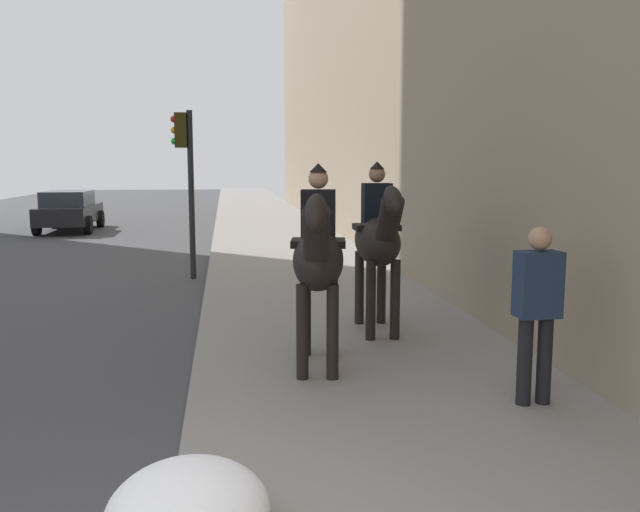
# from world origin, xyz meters

# --- Properties ---
(mounted_horse_near) EXTENTS (2.15, 0.79, 2.28)m
(mounted_horse_near) POSITION_xyz_m (4.06, -1.40, 1.38)
(mounted_horse_near) COLOR black
(mounted_horse_near) RESTS_ON sidewalk_slab
(mounted_horse_far) EXTENTS (2.15, 0.61, 2.30)m
(mounted_horse_far) POSITION_xyz_m (5.55, -2.42, 1.40)
(mounted_horse_far) COLOR black
(mounted_horse_far) RESTS_ON sidewalk_slab
(pedestrian_greeting) EXTENTS (0.27, 0.40, 1.70)m
(pedestrian_greeting) POSITION_xyz_m (2.67, -3.28, 1.10)
(pedestrian_greeting) COLOR black
(pedestrian_greeting) RESTS_ON sidewalk_slab
(car_near_lane) EXTENTS (4.32, 1.96, 1.44)m
(car_near_lane) POSITION_xyz_m (21.64, 5.08, 0.76)
(car_near_lane) COLOR black
(car_near_lane) RESTS_ON ground
(traffic_light_near_curb) EXTENTS (0.20, 0.44, 3.46)m
(traffic_light_near_curb) POSITION_xyz_m (10.92, 0.38, 2.34)
(traffic_light_near_curb) COLOR black
(traffic_light_near_curb) RESTS_ON ground
(snow_pile_near) EXTENTS (1.28, 0.98, 0.44)m
(snow_pile_near) POSITION_xyz_m (0.67, -0.15, 0.34)
(snow_pile_near) COLOR white
(snow_pile_near) RESTS_ON sidewalk_slab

